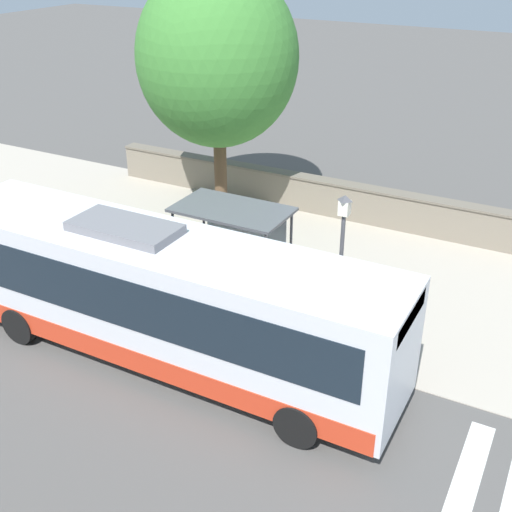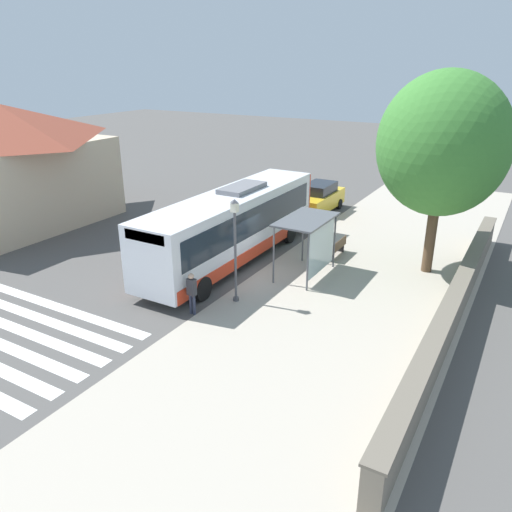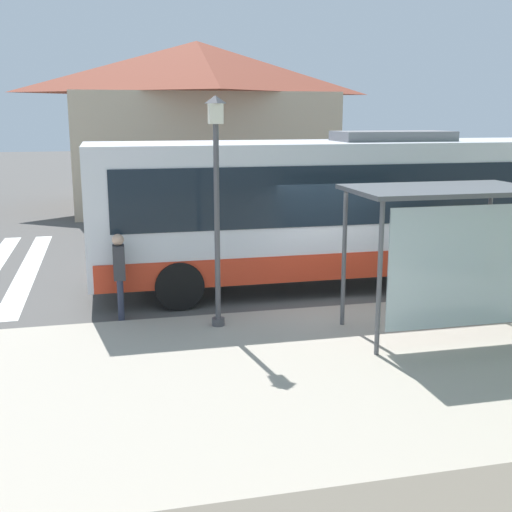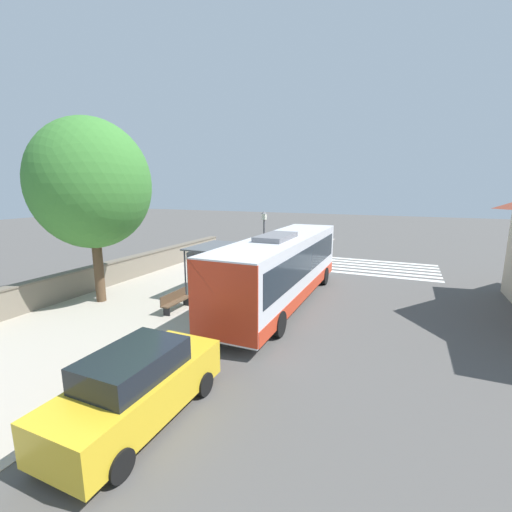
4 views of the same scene
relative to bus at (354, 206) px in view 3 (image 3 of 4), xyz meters
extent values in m
plane|color=#514F4C|center=(-1.74, 0.95, -1.83)|extent=(120.00, 120.00, 0.00)
cube|color=#ADA393|center=(-6.24, 0.95, -1.82)|extent=(9.00, 44.00, 0.02)
cube|color=silver|center=(3.26, 7.59, -1.82)|extent=(9.00, 0.50, 0.01)
cube|color=#C6B293|center=(14.07, 1.56, 0.55)|extent=(7.32, 10.33, 4.74)
pyramid|color=brown|center=(14.07, 1.56, 3.98)|extent=(7.92, 10.93, 2.13)
cube|color=silver|center=(0.00, 0.02, 0.05)|extent=(2.53, 11.97, 2.85)
cube|color=black|center=(0.00, 0.02, 0.42)|extent=(2.57, 11.02, 1.25)
cube|color=red|center=(0.00, 0.02, -1.09)|extent=(2.57, 11.73, 0.57)
cube|color=black|center=(0.00, 5.96, 1.19)|extent=(1.89, 0.08, 0.40)
cube|color=slate|center=(0.00, -0.88, 1.58)|extent=(1.26, 2.63, 0.22)
cylinder|color=black|center=(-1.18, 4.21, -1.33)|extent=(0.30, 1.00, 1.00)
cylinder|color=black|center=(1.18, 4.21, -1.33)|extent=(0.30, 1.00, 1.00)
cylinder|color=black|center=(1.18, -3.69, -1.33)|extent=(0.30, 1.00, 1.00)
cylinder|color=#515459|center=(-2.91, -1.61, -0.54)|extent=(0.08, 0.08, 2.58)
cylinder|color=#515459|center=(-2.91, 1.34, -0.54)|extent=(0.08, 0.08, 2.58)
cylinder|color=#515459|center=(-4.49, 1.34, -0.54)|extent=(0.08, 0.08, 2.58)
cube|color=#515459|center=(-3.70, -0.13, 0.79)|extent=(1.89, 3.25, 0.08)
cube|color=silver|center=(-4.47, -0.13, -0.41)|extent=(0.03, 2.66, 2.06)
cylinder|color=#2D3347|center=(-1.66, 5.39, -1.42)|extent=(0.12, 0.12, 0.81)
cylinder|color=#2D3347|center=(-1.50, 5.39, -1.42)|extent=(0.12, 0.12, 0.81)
cube|color=#333338|center=(-1.58, 5.39, -0.69)|extent=(0.34, 0.22, 0.65)
sphere|color=tan|center=(-1.58, 5.39, -0.25)|extent=(0.22, 0.22, 0.22)
cylinder|color=#4C4C51|center=(-2.43, 3.63, -1.75)|extent=(0.24, 0.24, 0.16)
cylinder|color=#4C4C51|center=(-2.43, 3.63, 0.04)|extent=(0.10, 0.10, 3.73)
cube|color=silver|center=(-2.43, 3.63, 2.08)|extent=(0.24, 0.24, 0.35)
pyramid|color=#4C4C51|center=(-2.43, 3.63, 2.32)|extent=(0.28, 0.28, 0.14)
camera|label=1|loc=(10.56, 8.25, 7.87)|focal=45.00mm
camera|label=2|loc=(-12.12, 18.85, 7.21)|focal=35.00mm
camera|label=3|loc=(-13.76, 5.57, 2.07)|focal=45.00mm
camera|label=4|loc=(5.27, -15.26, 3.73)|focal=24.00mm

